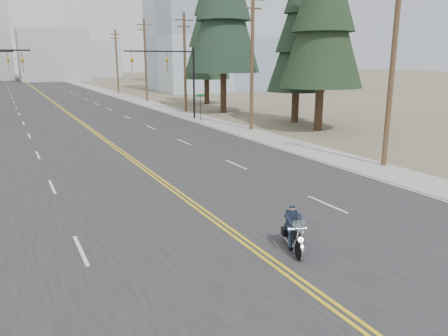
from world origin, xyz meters
TOP-DOWN VIEW (x-y plane):
  - ground_plane at (0.00, 0.00)m, footprint 400.00×400.00m
  - road at (0.00, 70.00)m, footprint 20.00×200.00m
  - sidewalk_right at (11.50, 70.00)m, footprint 3.00×200.00m
  - traffic_mast_right at (8.98, 32.00)m, footprint 7.10×0.26m
  - street_sign at (10.80, 30.00)m, footprint 0.90×0.06m
  - utility_pole_a at (12.50, 8.00)m, footprint 2.20×0.30m
  - utility_pole_b at (12.50, 23.00)m, footprint 2.20×0.30m
  - utility_pole_c at (12.50, 38.00)m, footprint 2.20×0.30m
  - utility_pole_d at (12.50, 53.00)m, footprint 2.20×0.30m
  - utility_pole_e at (12.50, 70.00)m, footprint 2.20×0.30m
  - glass_building at (32.00, 70.00)m, footprint 24.00×16.00m
  - haze_bldg_b at (8.00, 125.00)m, footprint 18.00×14.00m
  - haze_bldg_c at (40.00, 110.00)m, footprint 16.00×12.00m
  - haze_bldg_e at (25.00, 150.00)m, footprint 14.00×14.00m
  - motorcyclist at (1.06, 0.96)m, footprint 1.37×2.01m
  - conifer_near at (17.47, 20.08)m, footprint 6.89×6.89m
  - conifer_mid at (18.65, 25.08)m, footprint 5.55×5.55m
  - conifer_far at (18.59, 45.28)m, footprint 6.33×6.33m

SIDE VIEW (x-z plane):
  - ground_plane at x=0.00m, z-range 0.00..0.00m
  - road at x=0.00m, z-range 0.00..0.01m
  - sidewalk_right at x=11.50m, z-range 0.00..0.01m
  - motorcyclist at x=1.06m, z-range 0.00..1.44m
  - street_sign at x=10.80m, z-range 0.49..3.12m
  - traffic_mast_right at x=8.98m, z-range 1.44..8.44m
  - utility_pole_a at x=12.50m, z-range 0.23..11.23m
  - utility_pole_c at x=12.50m, z-range 0.23..11.23m
  - utility_pole_e at x=12.50m, z-range 0.23..11.23m
  - utility_pole_b at x=12.50m, z-range 0.23..11.73m
  - utility_pole_d at x=12.50m, z-range 0.23..11.73m
  - haze_bldg_e at x=25.00m, z-range 0.00..12.00m
  - haze_bldg_b at x=8.00m, z-range 0.00..14.00m
  - conifer_mid at x=18.65m, z-range 1.09..15.88m
  - haze_bldg_c at x=40.00m, z-range 0.00..18.00m
  - conifer_far at x=18.59m, z-range 1.25..18.21m
  - glass_building at x=32.00m, z-range 0.00..20.00m
  - conifer_near at x=17.47m, z-range 1.35..19.58m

